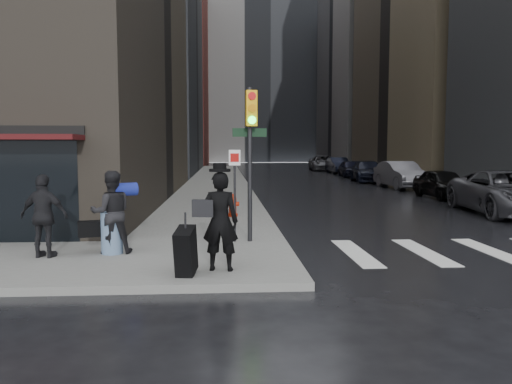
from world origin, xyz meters
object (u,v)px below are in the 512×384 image
(parked_car_5, at_px, (338,165))
(traffic_light, at_px, (249,143))
(parked_car_1, at_px, (443,184))
(parked_car_3, at_px, (368,171))
(parked_car_0, at_px, (507,193))
(parked_car_4, at_px, (351,168))
(man_greycoat, at_px, (44,216))
(fire_hydrant, at_px, (233,206))
(man_overcoat, at_px, (213,226))
(man_jeans, at_px, (111,212))
(parked_car_2, at_px, (401,175))
(parked_car_6, at_px, (323,163))

(parked_car_5, bearing_deg, traffic_light, -106.96)
(parked_car_1, bearing_deg, parked_car_3, 90.68)
(traffic_light, distance_m, parked_car_0, 11.16)
(parked_car_3, distance_m, parked_car_4, 5.82)
(parked_car_5, bearing_deg, parked_car_1, -91.36)
(man_greycoat, relative_size, fire_hydrant, 2.29)
(man_overcoat, height_order, parked_car_3, man_overcoat)
(traffic_light, bearing_deg, man_jeans, -166.49)
(man_overcoat, distance_m, parked_car_0, 13.28)
(parked_car_3, bearing_deg, man_greycoat, -114.33)
(parked_car_0, bearing_deg, traffic_light, -144.65)
(traffic_light, height_order, parked_car_4, traffic_light)
(traffic_light, height_order, parked_car_2, traffic_light)
(traffic_light, height_order, parked_car_6, traffic_light)
(parked_car_3, bearing_deg, parked_car_2, -81.96)
(fire_hydrant, relative_size, parked_car_0, 0.13)
(man_greycoat, xyz_separation_m, parked_car_1, (14.11, 12.69, -0.31))
(traffic_light, bearing_deg, fire_hydrant, 86.86)
(fire_hydrant, height_order, parked_car_4, parked_car_4)
(fire_hydrant, height_order, parked_car_0, parked_car_0)
(man_greycoat, distance_m, fire_hydrant, 7.14)
(parked_car_0, xyz_separation_m, parked_car_3, (-0.02, 17.45, -0.06))
(parked_car_3, bearing_deg, parked_car_5, 92.66)
(traffic_light, relative_size, fire_hydrant, 4.89)
(parked_car_0, height_order, parked_car_2, parked_car_2)
(parked_car_5, bearing_deg, man_overcoat, -106.91)
(traffic_light, bearing_deg, man_overcoat, -112.94)
(man_jeans, xyz_separation_m, parked_car_3, (12.59, 24.02, -0.31))
(man_greycoat, bearing_deg, parked_car_3, -109.14)
(man_overcoat, distance_m, traffic_light, 3.32)
(parked_car_1, relative_size, parked_car_2, 0.84)
(traffic_light, distance_m, parked_car_6, 41.55)
(man_greycoat, bearing_deg, parked_car_5, -101.30)
(man_overcoat, height_order, parked_car_5, man_overcoat)
(parked_car_5, distance_m, parked_car_6, 5.82)
(parked_car_3, bearing_deg, traffic_light, -107.36)
(man_overcoat, relative_size, parked_car_4, 0.49)
(parked_car_2, relative_size, parked_car_4, 1.19)
(man_overcoat, bearing_deg, parked_car_3, -103.46)
(man_jeans, relative_size, parked_car_3, 0.35)
(parked_car_4, bearing_deg, parked_car_2, -86.40)
(man_overcoat, relative_size, man_greycoat, 1.17)
(man_greycoat, bearing_deg, parked_car_1, -127.48)
(man_greycoat, height_order, fire_hydrant, man_greycoat)
(parked_car_4, bearing_deg, man_jeans, -109.80)
(man_jeans, height_order, parked_car_4, man_jeans)
(parked_car_6, bearing_deg, parked_car_1, -86.75)
(parked_car_1, bearing_deg, man_overcoat, -127.52)
(man_greycoat, xyz_separation_m, parked_car_0, (13.89, 6.88, -0.22))
(man_greycoat, bearing_deg, man_overcoat, 168.76)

